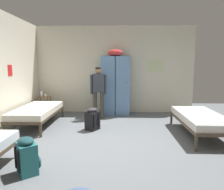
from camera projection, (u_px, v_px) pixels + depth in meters
The scene contains 11 objects.
ground_plane at pixel (112, 142), 4.35m from camera, with size 9.11×9.11×0.00m, color slate.
room_backdrop at pixel (62, 71), 5.55m from camera, with size 5.22×5.76×2.84m.
locker_bank at pixel (115, 84), 6.75m from camera, with size 0.90×0.55×2.07m.
shelf_unit at pixel (44, 104), 6.78m from camera, with size 0.38×0.30×0.57m.
bed_right at pixel (201, 119), 4.76m from camera, with size 0.90×1.90×0.49m.
bed_left_rear at pixel (37, 111), 5.54m from camera, with size 0.90×1.90×0.49m.
person_traveler at pixel (98, 88), 6.17m from camera, with size 0.48×0.24×1.53m.
water_bottle at pixel (41, 94), 6.75m from camera, with size 0.06×0.06×0.23m.
lotion_bottle at pixel (46, 95), 6.69m from camera, with size 0.05×0.05×0.16m.
backpack_teal at pixel (28, 156), 3.08m from camera, with size 0.42×0.41×0.55m.
backpack_black at pixel (92, 119), 5.18m from camera, with size 0.41×0.40×0.55m.
Camera 1 is at (0.13, -4.16, 1.59)m, focal length 33.82 mm.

